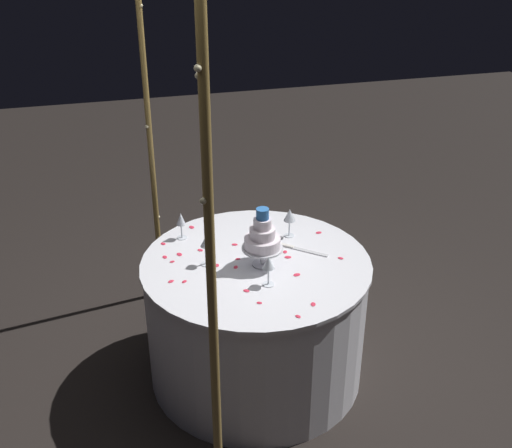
{
  "coord_description": "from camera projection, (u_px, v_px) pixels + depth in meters",
  "views": [
    {
      "loc": [
        -2.79,
        0.76,
        2.49
      ],
      "look_at": [
        0.0,
        0.0,
        0.99
      ],
      "focal_mm": 43.51,
      "sensor_mm": 36.0,
      "label": 1
    }
  ],
  "objects": [
    {
      "name": "main_table",
      "position": [
        256.0,
        318.0,
        3.54
      ],
      "size": [
        1.26,
        1.26,
        0.76
      ],
      "color": "white",
      "rests_on": "ground"
    },
    {
      "name": "rose_petal_1",
      "position": [
        285.0,
        252.0,
        3.45
      ],
      "size": [
        0.04,
        0.03,
        0.0
      ],
      "primitive_type": "ellipsoid",
      "rotation": [
        0.0,
        0.0,
        2.75
      ],
      "color": "#E02D47",
      "rests_on": "main_table"
    },
    {
      "name": "cake_knife",
      "position": [
        300.0,
        249.0,
        3.47
      ],
      "size": [
        0.21,
        0.23,
        0.01
      ],
      "color": "silver",
      "rests_on": "main_table"
    },
    {
      "name": "rose_petal_13",
      "position": [
        192.0,
        227.0,
        3.71
      ],
      "size": [
        0.05,
        0.04,
        0.0
      ],
      "primitive_type": "ellipsoid",
      "rotation": [
        0.0,
        0.0,
        3.43
      ],
      "color": "#E02D47",
      "rests_on": "main_table"
    },
    {
      "name": "rose_petal_21",
      "position": [
        235.0,
        244.0,
        3.53
      ],
      "size": [
        0.04,
        0.04,
        0.0
      ],
      "primitive_type": "ellipsoid",
      "rotation": [
        0.0,
        0.0,
        4.3
      ],
      "color": "#E02D47",
      "rests_on": "main_table"
    },
    {
      "name": "wine_glass_3",
      "position": [
        290.0,
        216.0,
        3.56
      ],
      "size": [
        0.07,
        0.07,
        0.17
      ],
      "color": "silver",
      "rests_on": "main_table"
    },
    {
      "name": "rose_petal_15",
      "position": [
        298.0,
        316.0,
        2.91
      ],
      "size": [
        0.04,
        0.03,
        0.0
      ],
      "primitive_type": "ellipsoid",
      "rotation": [
        0.0,
        0.0,
        0.5
      ],
      "color": "#E02D47",
      "rests_on": "main_table"
    },
    {
      "name": "rose_petal_19",
      "position": [
        165.0,
        257.0,
        3.4
      ],
      "size": [
        0.04,
        0.03,
        0.0
      ],
      "primitive_type": "ellipsoid",
      "rotation": [
        0.0,
        0.0,
        3.34
      ],
      "color": "#E02D47",
      "rests_on": "main_table"
    },
    {
      "name": "rose_petal_8",
      "position": [
        319.0,
        233.0,
        3.65
      ],
      "size": [
        0.03,
        0.04,
        0.0
      ],
      "primitive_type": "ellipsoid",
      "rotation": [
        0.0,
        0.0,
        1.7
      ],
      "color": "#E02D47",
      "rests_on": "main_table"
    },
    {
      "name": "rose_petal_3",
      "position": [
        265.0,
        220.0,
        3.8
      ],
      "size": [
        0.04,
        0.04,
        0.0
      ],
      "primitive_type": "ellipsoid",
      "rotation": [
        0.0,
        0.0,
        0.68
      ],
      "color": "#E02D47",
      "rests_on": "main_table"
    },
    {
      "name": "wine_glass_1",
      "position": [
        206.0,
        244.0,
        3.28
      ],
      "size": [
        0.06,
        0.06,
        0.17
      ],
      "color": "silver",
      "rests_on": "main_table"
    },
    {
      "name": "rose_petal_6",
      "position": [
        236.0,
        267.0,
        3.31
      ],
      "size": [
        0.04,
        0.03,
        0.0
      ],
      "primitive_type": "ellipsoid",
      "rotation": [
        0.0,
        0.0,
        2.71
      ],
      "color": "#E02D47",
      "rests_on": "main_table"
    },
    {
      "name": "rose_petal_10",
      "position": [
        184.0,
        281.0,
        3.18
      ],
      "size": [
        0.03,
        0.04,
        0.0
      ],
      "primitive_type": "ellipsoid",
      "rotation": [
        0.0,
        0.0,
        5.37
      ],
      "color": "#E02D47",
      "rests_on": "main_table"
    },
    {
      "name": "rose_petal_0",
      "position": [
        259.0,
        303.0,
        3.01
      ],
      "size": [
        0.03,
        0.03,
        0.0
      ],
      "primitive_type": "ellipsoid",
      "rotation": [
        0.0,
        0.0,
        4.12
      ],
      "color": "#E02D47",
      "rests_on": "main_table"
    },
    {
      "name": "tiered_cake",
      "position": [
        262.0,
        238.0,
        3.26
      ],
      "size": [
        0.22,
        0.22,
        0.34
      ],
      "color": "silver",
      "rests_on": "main_table"
    },
    {
      "name": "rose_petal_18",
      "position": [
        297.0,
        275.0,
        3.24
      ],
      "size": [
        0.03,
        0.04,
        0.0
      ],
      "primitive_type": "ellipsoid",
      "rotation": [
        0.0,
        0.0,
        4.92
      ],
      "color": "#E02D47",
      "rests_on": "main_table"
    },
    {
      "name": "rose_petal_4",
      "position": [
        171.0,
        281.0,
        3.18
      ],
      "size": [
        0.04,
        0.04,
        0.0
      ],
      "primitive_type": "ellipsoid",
      "rotation": [
        0.0,
        0.0,
        5.2
      ],
      "color": "#E02D47",
      "rests_on": "main_table"
    },
    {
      "name": "decorative_arch",
      "position": [
        168.0,
        133.0,
        2.91
      ],
      "size": [
        2.0,
        0.06,
        2.37
      ],
      "color": "olive",
      "rests_on": "ground"
    },
    {
      "name": "rose_petal_16",
      "position": [
        172.0,
        262.0,
        3.36
      ],
      "size": [
        0.03,
        0.03,
        0.0
      ],
      "primitive_type": "ellipsoid",
      "rotation": [
        0.0,
        0.0,
        1.8
      ],
      "color": "#E02D47",
      "rests_on": "main_table"
    },
    {
      "name": "wine_glass_0",
      "position": [
        181.0,
        220.0,
        3.55
      ],
      "size": [
        0.06,
        0.06,
        0.16
      ],
      "color": "silver",
      "rests_on": "main_table"
    },
    {
      "name": "rose_petal_7",
      "position": [
        341.0,
        258.0,
        3.39
      ],
      "size": [
        0.04,
        0.04,
        0.0
      ],
      "primitive_type": "ellipsoid",
      "rotation": [
        0.0,
        0.0,
        0.72
      ],
      "color": "#E02D47",
      "rests_on": "main_table"
    },
    {
      "name": "rose_petal_2",
      "position": [
        246.0,
        291.0,
        3.11
      ],
      "size": [
        0.04,
        0.04,
        0.0
      ],
      "primitive_type": "ellipsoid",
      "rotation": [
        0.0,
        0.0,
        0.8
      ],
      "color": "#E02D47",
      "rests_on": "main_table"
    },
    {
      "name": "rose_petal_12",
      "position": [
        288.0,
        257.0,
        3.4
      ],
      "size": [
        0.04,
        0.05,
        0.0
      ],
      "primitive_type": "ellipsoid",
      "rotation": [
        0.0,
        0.0,
        1.24
      ],
      "color": "#E02D47",
      "rests_on": "main_table"
    },
    {
      "name": "wine_glass_2",
      "position": [
        269.0,
        264.0,
        3.1
      ],
      "size": [
        0.06,
        0.06,
        0.17
      ],
      "color": "silver",
      "rests_on": "main_table"
    },
    {
      "name": "rose_petal_5",
      "position": [
        200.0,
        250.0,
        3.47
      ],
      "size": [
        0.04,
        0.04,
        0.0
      ],
      "primitive_type": "ellipsoid",
      "rotation": [
        0.0,
        0.0,
        3.96
      ],
      "color": "#E02D47",
      "rests_on": "main_table"
    },
    {
      "name": "rose_petal_11",
      "position": [
        179.0,
        254.0,
        3.43
      ],
      "size": [
        0.05,
        0.04,
        0.0
      ],
      "primitive_type": "ellipsoid",
      "rotation": [
        0.0,
        0.0,
        3.44
      ],
      "color": "#E02D47",
      "rests_on": "main_table"
    },
    {
      "name": "rose_petal_20",
      "position": [
        313.0,
        304.0,
        3.0
      ],
      "size": [
        0.04,
        0.03,
        0.0
      ],
      "primitive_type": "ellipsoid",
      "rotation": [
        0.0,
        0.0,
        2.8
      ],
      "color": "#E02D47",
      "rests_on": "main_table"
    },
    {
      "name": "rose_petal_14",
      "position": [
        238.0,
        259.0,
        3.38
      ],
      "size": [
        0.02,
        0.03,
        0.0
      ],
      "primitive_type": "ellipsoid",
      "rotation": [
        0.0,
        0.0,
        4.51
      ],
      "color": "#E02D47",
      "rests_on": "main_table"
    },
    {
      "name": "ground_plane",
      "position": [
        256.0,
        370.0,
        3.72
      ],
      "size": [
        12.0,
        12.0,
        0.0
      ],
      "primitive_type": "plane",
      "color": "black"
    },
    {
      "name": "rose_petal_17",
      "position": [
        217.0,
        265.0,
        3.32
      ],
      "size": [
        0.04,
        0.03,
        0.0
      ],
      "primitive_type": "ellipsoid",
      "rotation": [
        0.0,
        0.0,
        6.09
      ],
      "color": "#E02D47",
      "rests_on": "main_table"
    },
    {
      "name": "rose_petal_9",
      "position": [
        163.0,
        244.0,
        3.53
      ],
      "size": [
        0.04,
        0.04,
        0.0
      ],
      "primitive_type": "ellipsoid",
      "rotation": [
        0.0,
        0.0,
        3.64
      ],
      "color": "#E02D47",
      "rests_on": "main_table"
    }
  ]
}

